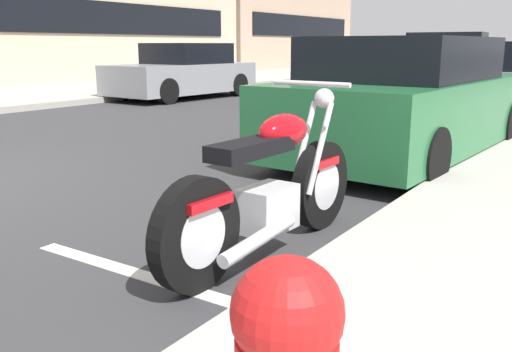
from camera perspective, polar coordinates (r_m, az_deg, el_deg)
name	(u,v)px	position (r m, az deg, el deg)	size (l,w,h in m)	color
sidewalk_far_curb	(165,84)	(19.48, -9.31, 9.22)	(120.00, 5.00, 0.14)	#ADA89E
parking_stall_stripe	(162,281)	(3.45, -9.54, -10.56)	(0.12, 2.20, 0.01)	silver
parked_motorcycle	(270,191)	(3.71, 1.43, -1.50)	(2.10, 0.62, 1.14)	black
parked_car_near_corner	(406,101)	(7.25, 15.12, 7.41)	(4.53, 2.13, 1.48)	#236638
parked_car_far_down_curb	(490,81)	(12.53, 22.85, 8.97)	(4.72, 2.05, 1.45)	gray
crossing_truck	(446,52)	(30.61, 18.84, 11.92)	(2.33, 5.13, 2.00)	black
car_opposite_curb	(183,73)	(15.15, -7.47, 10.42)	(4.23, 2.04, 1.43)	gray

